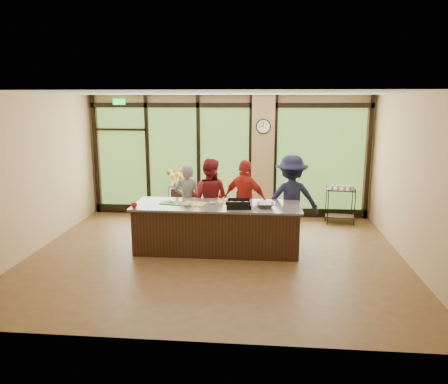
% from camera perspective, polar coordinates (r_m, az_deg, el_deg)
% --- Properties ---
extents(floor, '(7.00, 7.00, 0.00)m').
position_cam_1_polar(floor, '(8.34, -1.14, -8.28)').
color(floor, brown).
rests_on(floor, ground).
extents(ceiling, '(7.00, 7.00, 0.00)m').
position_cam_1_polar(ceiling, '(7.82, -1.24, 12.79)').
color(ceiling, white).
rests_on(ceiling, back_wall).
extents(back_wall, '(7.00, 0.00, 7.00)m').
position_cam_1_polar(back_wall, '(10.90, 0.60, 4.69)').
color(back_wall, tan).
rests_on(back_wall, floor).
extents(left_wall, '(0.00, 6.00, 6.00)m').
position_cam_1_polar(left_wall, '(9.04, -23.84, 2.11)').
color(left_wall, tan).
rests_on(left_wall, floor).
extents(right_wall, '(0.00, 6.00, 6.00)m').
position_cam_1_polar(right_wall, '(8.32, 23.53, 1.36)').
color(right_wall, tan).
rests_on(right_wall, floor).
extents(window_wall, '(6.90, 0.12, 3.00)m').
position_cam_1_polar(window_wall, '(10.86, 1.44, 4.10)').
color(window_wall, tan).
rests_on(window_wall, floor).
extents(island_base, '(3.10, 1.00, 0.88)m').
position_cam_1_polar(island_base, '(8.49, -0.93, -4.79)').
color(island_base, black).
rests_on(island_base, floor).
extents(countertop, '(3.20, 1.10, 0.04)m').
position_cam_1_polar(countertop, '(8.36, -0.94, -1.78)').
color(countertop, slate).
rests_on(countertop, island_base).
extents(wall_clock, '(0.36, 0.04, 0.36)m').
position_cam_1_polar(wall_clock, '(10.66, 5.16, 8.52)').
color(wall_clock, black).
rests_on(wall_clock, window_wall).
extents(cook_left, '(0.59, 0.41, 1.56)m').
position_cam_1_polar(cook_left, '(9.31, -4.76, -1.13)').
color(cook_left, slate).
rests_on(cook_left, floor).
extents(cook_midleft, '(0.92, 0.77, 1.70)m').
position_cam_1_polar(cook_midleft, '(9.20, -1.92, -0.83)').
color(cook_midleft, maroon).
rests_on(cook_midleft, floor).
extents(cook_midright, '(1.07, 0.78, 1.69)m').
position_cam_1_polar(cook_midright, '(9.04, 2.78, -1.10)').
color(cook_midright, '#B3241B').
rests_on(cook_midright, floor).
extents(cook_right, '(1.22, 0.79, 1.79)m').
position_cam_1_polar(cook_right, '(9.05, 8.74, -0.88)').
color(cook_right, '#191A37').
rests_on(cook_right, floor).
extents(roasting_pan, '(0.49, 0.40, 0.08)m').
position_cam_1_polar(roasting_pan, '(8.12, 1.90, -1.78)').
color(roasting_pan, black).
rests_on(roasting_pan, countertop).
extents(mixing_bowl, '(0.42, 0.42, 0.09)m').
position_cam_1_polar(mixing_bowl, '(8.19, 5.42, -1.67)').
color(mixing_bowl, silver).
rests_on(mixing_bowl, countertop).
extents(cutting_board_left, '(0.47, 0.39, 0.01)m').
position_cam_1_polar(cutting_board_left, '(8.52, -6.83, -1.42)').
color(cutting_board_left, '#368B32').
rests_on(cutting_board_left, countertop).
extents(cutting_board_center, '(0.50, 0.42, 0.01)m').
position_cam_1_polar(cutting_board_center, '(8.41, -3.92, -1.54)').
color(cutting_board_center, gold).
rests_on(cutting_board_center, countertop).
extents(cutting_board_right, '(0.45, 0.38, 0.01)m').
position_cam_1_polar(cutting_board_right, '(8.59, 0.45, -1.23)').
color(cutting_board_right, gold).
rests_on(cutting_board_right, countertop).
extents(prep_bowl_near, '(0.19, 0.19, 0.05)m').
position_cam_1_polar(prep_bowl_near, '(8.26, -4.79, -1.69)').
color(prep_bowl_near, white).
rests_on(prep_bowl_near, countertop).
extents(prep_bowl_mid, '(0.13, 0.13, 0.04)m').
position_cam_1_polar(prep_bowl_mid, '(8.39, -1.53, -1.47)').
color(prep_bowl_mid, white).
rests_on(prep_bowl_mid, countertop).
extents(prep_bowl_far, '(0.13, 0.13, 0.03)m').
position_cam_1_polar(prep_bowl_far, '(8.59, 1.90, -1.17)').
color(prep_bowl_far, white).
rests_on(prep_bowl_far, countertop).
extents(red_ramekin, '(0.13, 0.13, 0.09)m').
position_cam_1_polar(red_ramekin, '(8.25, -11.67, -1.75)').
color(red_ramekin, '#B11123').
rests_on(red_ramekin, countertop).
extents(flower_stand, '(0.48, 0.48, 0.74)m').
position_cam_1_polar(flower_stand, '(10.97, -6.13, -1.32)').
color(flower_stand, black).
rests_on(flower_stand, floor).
extents(flower_vase, '(0.29, 0.29, 0.25)m').
position_cam_1_polar(flower_vase, '(10.87, -6.19, 1.23)').
color(flower_vase, '#8E754D').
rests_on(flower_vase, flower_stand).
extents(bar_cart, '(0.71, 0.47, 0.92)m').
position_cam_1_polar(bar_cart, '(10.65, 14.96, -1.10)').
color(bar_cart, black).
rests_on(bar_cart, floor).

